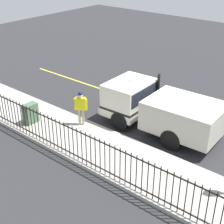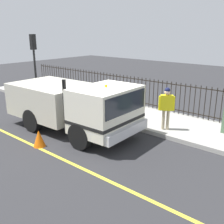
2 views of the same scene
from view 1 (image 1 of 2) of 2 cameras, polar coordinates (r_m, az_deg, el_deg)
ground_plane at (r=17.19m, az=4.62°, el=-1.73°), size 50.19×50.19×0.00m
sidewalk_slab at (r=14.99m, az=-2.52°, el=-6.04°), size 2.98×22.82×0.17m
lane_marking at (r=18.68m, az=8.16°, el=0.58°), size 0.12×20.53×0.01m
work_truck at (r=16.13m, az=7.54°, el=0.98°), size 2.71×5.94×2.43m
worker_standing at (r=16.16m, az=-5.38°, el=1.22°), size 0.46×0.55×1.75m
iron_fence at (r=13.73m, az=-6.31°, el=-5.36°), size 0.04×19.43×1.54m
utility_cabinet at (r=17.01m, az=-13.77°, el=-0.23°), size 0.73×0.42×1.02m
traffic_cone at (r=18.04m, az=10.54°, el=0.48°), size 0.44×0.44×0.63m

